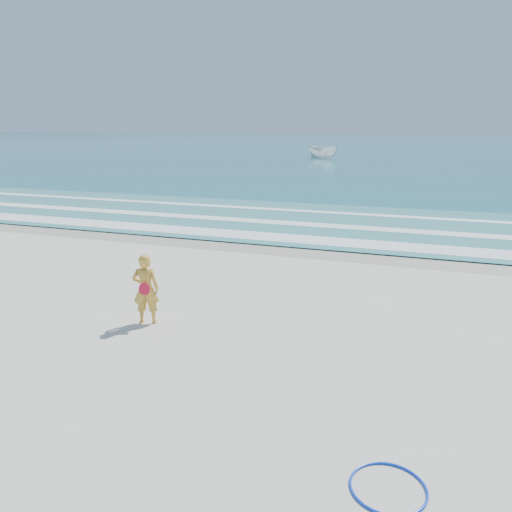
% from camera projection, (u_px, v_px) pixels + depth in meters
% --- Properties ---
extents(ground, '(400.00, 400.00, 0.00)m').
position_uv_depth(ground, '(196.00, 360.00, 9.39)').
color(ground, silver).
rests_on(ground, ground).
extents(wet_sand, '(400.00, 2.40, 0.00)m').
position_uv_depth(wet_sand, '(308.00, 249.00, 17.60)').
color(wet_sand, '#B2A893').
rests_on(wet_sand, ground).
extents(ocean, '(400.00, 190.00, 0.04)m').
position_uv_depth(ocean, '(415.00, 145.00, 105.16)').
color(ocean, '#19727F').
rests_on(ocean, ground).
extents(shallow, '(400.00, 10.00, 0.01)m').
position_uv_depth(shallow, '(334.00, 223.00, 22.15)').
color(shallow, '#59B7AD').
rests_on(shallow, ocean).
extents(foam_near, '(400.00, 1.40, 0.01)m').
position_uv_depth(foam_near, '(316.00, 240.00, 18.77)').
color(foam_near, white).
rests_on(foam_near, shallow).
extents(foam_mid, '(400.00, 0.90, 0.01)m').
position_uv_depth(foam_mid, '(331.00, 226.00, 21.42)').
color(foam_mid, white).
rests_on(foam_mid, shallow).
extents(foam_far, '(400.00, 0.60, 0.01)m').
position_uv_depth(foam_far, '(344.00, 213.00, 24.43)').
color(foam_far, white).
rests_on(foam_far, shallow).
extents(hoop, '(0.96, 0.96, 0.03)m').
position_uv_depth(hoop, '(388.00, 488.00, 6.06)').
color(hoop, '#0C36DC').
rests_on(hoop, ground).
extents(boat, '(4.67, 3.19, 1.69)m').
position_uv_depth(boat, '(323.00, 151.00, 63.50)').
color(boat, white).
rests_on(boat, ocean).
extents(woman, '(0.67, 0.55, 1.58)m').
position_uv_depth(woman, '(146.00, 289.00, 10.94)').
color(woman, gold).
rests_on(woman, ground).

